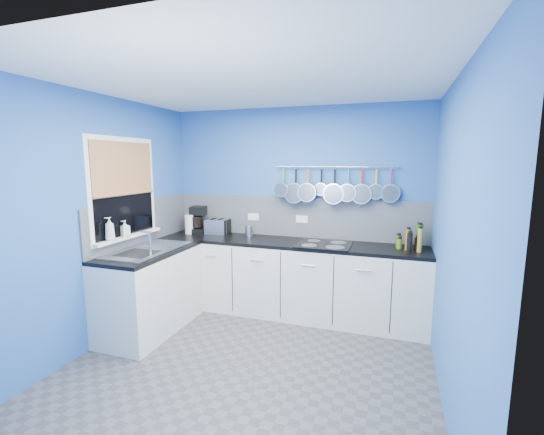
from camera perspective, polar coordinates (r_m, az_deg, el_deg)
The scene contains 45 objects.
floor at distance 3.62m, azimuth -3.28°, elevation -21.99°, with size 3.20×3.00×0.02m, color #47474C.
ceiling at distance 3.18m, azimuth -3.70°, elevation 20.88°, with size 3.20×3.00×0.02m, color white.
wall_back at distance 4.59m, azimuth 3.63°, elevation 1.34°, with size 3.20×0.02×2.50m, color #2B5DAC.
wall_front at distance 1.90m, azimuth -21.10°, elevation -9.98°, with size 3.20×0.02×2.50m, color #2B5DAC.
wall_left at distance 4.05m, azimuth -25.09°, elevation -0.46°, with size 0.02×3.00×2.50m, color #2B5DAC.
wall_right at distance 2.98m, azimuth 26.70°, elevation -3.65°, with size 0.02×3.00×2.50m, color #2B5DAC.
backsplash_back at distance 4.58m, azimuth 3.54°, elevation 0.07°, with size 3.20×0.02×0.50m, color gray.
backsplash_left at distance 4.50m, azimuth -19.56°, elevation -0.58°, with size 0.02×1.80×0.50m, color gray.
cabinet_run_back at distance 4.48m, azimuth 2.48°, elevation -9.62°, with size 3.20×0.60×0.86m, color silver.
worktop_back at distance 4.36m, azimuth 2.52°, elevation -3.99°, with size 3.20×0.60×0.04m, color black.
cabinet_run_left at distance 4.27m, azimuth -18.47°, elevation -11.00°, with size 0.60×1.20×0.86m, color silver.
worktop_left at distance 4.14m, azimuth -18.77°, elevation -5.12°, with size 0.60×1.20×0.04m, color black.
window_frame at distance 4.21m, azimuth -22.21°, elevation 4.16°, with size 0.01×1.00×1.10m, color white.
window_glass at distance 4.21m, azimuth -22.16°, elevation 4.16°, with size 0.01×0.90×1.00m, color black.
bamboo_blind at distance 4.20m, azimuth -22.25°, elevation 7.22°, with size 0.01×0.90×0.55m, color tan.
window_sill at distance 4.27m, azimuth -21.55°, elevation -2.75°, with size 0.10×0.98×0.03m, color white.
sink_unit at distance 4.14m, azimuth -18.79°, elevation -4.80°, with size 0.50×0.95×0.01m, color silver.
mixer_tap at distance 3.88m, azimuth -18.61°, elevation -3.78°, with size 0.12×0.08×0.26m, color silver, non-canonical shape.
socket_left at distance 4.74m, azimuth -2.93°, elevation 0.13°, with size 0.15×0.01×0.09m, color white.
socket_right at distance 4.54m, azimuth 4.71°, elevation -0.27°, with size 0.15×0.01×0.09m, color white.
pot_rail at distance 4.39m, azimuth 9.87°, elevation 7.84°, with size 0.02×0.02×1.45m, color silver.
soap_bottle_a at distance 4.01m, azimuth -24.12°, elevation -1.64°, with size 0.09×0.09×0.24m, color white.
soap_bottle_b at distance 4.18m, azimuth -22.08°, elevation -1.60°, with size 0.08×0.08×0.17m, color white.
paper_towel at distance 4.89m, azimuth -12.87°, elevation -1.05°, with size 0.11×0.11×0.25m, color white.
coffee_maker at distance 4.92m, azimuth -11.58°, elevation -0.35°, with size 0.20×0.22×0.35m, color black, non-canonical shape.
toaster at distance 4.82m, azimuth -8.59°, elevation -1.42°, with size 0.30×0.17×0.19m, color silver.
canister at distance 4.63m, azimuth -3.62°, elevation -2.12°, with size 0.09×0.09×0.14m, color silver.
hob at distance 4.20m, azimuth 8.17°, elevation -4.20°, with size 0.60×0.53×0.01m, color black.
pan_0 at distance 4.52m, azimuth 1.78°, elevation 5.65°, with size 0.18×0.12×0.37m, color silver, non-canonical shape.
pan_1 at distance 4.48m, azimuth 3.72°, elevation 5.14°, with size 0.25×0.11×0.44m, color silver, non-canonical shape.
pan_2 at distance 4.44m, azimuth 5.71°, elevation 5.22°, with size 0.23×0.11×0.42m, color silver, non-canonical shape.
pan_3 at distance 4.41m, azimuth 7.74°, elevation 5.66°, with size 0.15×0.06×0.34m, color silver, non-canonical shape.
pan_4 at distance 4.38m, azimuth 9.77°, elevation 4.98°, with size 0.25×0.10×0.44m, color silver, non-canonical shape.
pan_5 at distance 4.36m, azimuth 11.85°, elevation 5.12°, with size 0.21×0.10×0.40m, color silver, non-canonical shape.
pan_6 at distance 4.35m, azimuth 13.93°, elevation 4.89°, with size 0.24×0.08×0.43m, color silver, non-canonical shape.
pan_7 at distance 4.33m, azimuth 16.04°, elevation 5.17°, with size 0.18×0.05×0.37m, color silver, non-canonical shape.
pan_8 at distance 4.33m, azimuth 18.14°, elevation 4.89°, with size 0.21×0.05×0.40m, color silver, non-canonical shape.
condiment_0 at distance 4.29m, azimuth 22.11°, elevation -2.76°, with size 0.07×0.07×0.26m, color #265919.
condiment_1 at distance 4.30m, azimuth 20.59°, elevation -3.36°, with size 0.06×0.06×0.16m, color #4C190C.
condiment_2 at distance 4.27m, azimuth 19.27°, elevation -3.52°, with size 0.06×0.06×0.14m, color brown.
condiment_3 at distance 4.19m, azimuth 21.88°, elevation -3.88°, with size 0.07×0.07×0.14m, color black.
condiment_4 at distance 4.17m, azimuth 20.59°, elevation -3.25°, with size 0.06×0.06×0.23m, color #8C5914.
condiment_5 at distance 4.20m, azimuth 19.36°, elevation -3.91°, with size 0.06×0.06×0.11m, color #3F721E.
condiment_6 at distance 4.11m, azimuth 22.18°, elevation -3.33°, with size 0.05×0.05×0.25m, color olive.
condiment_7 at distance 4.08m, azimuth 20.78°, elevation -3.66°, with size 0.06×0.06×0.21m, color black.
Camera 1 is at (1.17, -2.88, 1.84)m, focal length 23.99 mm.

